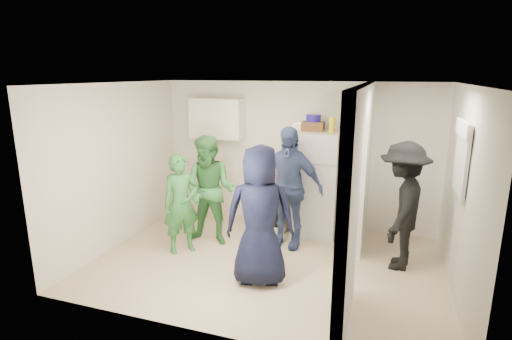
{
  "coord_description": "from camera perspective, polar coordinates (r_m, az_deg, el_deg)",
  "views": [
    {
      "loc": [
        1.53,
        -4.98,
        2.64
      ],
      "look_at": [
        -0.29,
        0.4,
        1.25
      ],
      "focal_mm": 28.0,
      "sensor_mm": 36.0,
      "label": 1
    }
  ],
  "objects": [
    {
      "name": "person_denim",
      "position": [
        6.1,
        4.52,
        -2.48
      ],
      "size": [
        1.13,
        0.55,
        1.88
      ],
      "primitive_type": "imported",
      "rotation": [
        0.0,
        0.0,
        -0.08
      ],
      "color": "#334971",
      "rests_on": "floor"
    },
    {
      "name": "spice_shelf",
      "position": [
        6.92,
        5.59,
        2.95
      ],
      "size": [
        0.35,
        0.08,
        0.03
      ],
      "primitive_type": "cube",
      "color": "olive",
      "rests_on": "wall_back"
    },
    {
      "name": "nook_window",
      "position": [
        5.34,
        27.49,
        1.51
      ],
      "size": [
        0.03,
        0.7,
        0.8
      ],
      "primitive_type": "cube",
      "color": "black",
      "rests_on": "wall_right"
    },
    {
      "name": "bottle_h",
      "position": [
        6.79,
        -0.85,
        -0.18
      ],
      "size": [
        0.06,
        0.06,
        0.26
      ],
      "primitive_type": "cylinder",
      "color": "silver",
      "rests_on": "stove"
    },
    {
      "name": "person_nook",
      "position": [
        5.76,
        20.14,
        -4.86
      ],
      "size": [
        0.82,
        1.23,
        1.77
      ],
      "primitive_type": "imported",
      "rotation": [
        0.0,
        0.0,
        -1.72
      ],
      "color": "black",
      "rests_on": "floor"
    },
    {
      "name": "bottle_g",
      "position": [
        6.88,
        4.26,
        0.06
      ],
      "size": [
        0.08,
        0.08,
        0.28
      ],
      "primitive_type": "cylinder",
      "color": "olive",
      "rests_on": "stove"
    },
    {
      "name": "bottle_e",
      "position": [
        6.95,
        3.16,
        0.21
      ],
      "size": [
        0.06,
        0.06,
        0.28
      ],
      "primitive_type": "cylinder",
      "color": "#99A6AA",
      "rests_on": "stove"
    },
    {
      "name": "wall_back",
      "position": [
        6.99,
        5.66,
        2.22
      ],
      "size": [
        4.8,
        0.0,
        4.8
      ],
      "primitive_type": "plane",
      "rotation": [
        1.57,
        0.0,
        0.0
      ],
      "color": "silver",
      "rests_on": "floor"
    },
    {
      "name": "blue_bowl",
      "position": [
        6.52,
        8.2,
        7.33
      ],
      "size": [
        0.24,
        0.24,
        0.11
      ],
      "primitive_type": "cylinder",
      "color": "#1C148F",
      "rests_on": "wicker_basket"
    },
    {
      "name": "bottle_c",
      "position": [
        6.97,
        1.63,
        0.4
      ],
      "size": [
        0.08,
        0.08,
        0.31
      ],
      "primitive_type": "cylinder",
      "color": "#9497A0",
      "rests_on": "stove"
    },
    {
      "name": "bottle_b",
      "position": [
        6.8,
        0.35,
        -0.23
      ],
      "size": [
        0.08,
        0.08,
        0.24
      ],
      "primitive_type": "cylinder",
      "color": "#184827",
      "rests_on": "stove"
    },
    {
      "name": "person_green_center",
      "position": [
        6.23,
        -6.6,
        -2.96
      ],
      "size": [
        0.86,
        0.68,
        1.72
      ],
      "primitive_type": "imported",
      "rotation": [
        0.0,
        0.0,
        0.04
      ],
      "color": "#387C36",
      "rests_on": "floor"
    },
    {
      "name": "nook_window_frame",
      "position": [
        5.34,
        27.33,
        1.52
      ],
      "size": [
        0.04,
        0.76,
        0.86
      ],
      "primitive_type": "cube",
      "color": "white",
      "rests_on": "wall_right"
    },
    {
      "name": "nook_valance",
      "position": [
        5.28,
        27.48,
        5.26
      ],
      "size": [
        0.04,
        0.82,
        0.18
      ],
      "primitive_type": "cube",
      "color": "white",
      "rests_on": "wall_right"
    },
    {
      "name": "floor",
      "position": [
        5.84,
        1.46,
        -13.13
      ],
      "size": [
        4.8,
        4.8,
        0.0
      ],
      "primitive_type": "plane",
      "color": "tan",
      "rests_on": "ground"
    },
    {
      "name": "wall_front",
      "position": [
        3.87,
        -5.95,
        -7.34
      ],
      "size": [
        4.8,
        0.0,
        4.8
      ],
      "primitive_type": "plane",
      "rotation": [
        -1.57,
        0.0,
        0.0
      ],
      "color": "silver",
      "rests_on": "floor"
    },
    {
      "name": "stove",
      "position": [
        6.98,
        1.86,
        -4.63
      ],
      "size": [
        0.73,
        0.61,
        0.87
      ],
      "primitive_type": "cube",
      "color": "white",
      "rests_on": "floor"
    },
    {
      "name": "partition_header",
      "position": [
        5.0,
        15.06,
        9.4
      ],
      "size": [
        0.12,
        1.0,
        0.4
      ],
      "primitive_type": "cube",
      "color": "silver",
      "rests_on": "partition_pier_back"
    },
    {
      "name": "person_green_left",
      "position": [
        6.03,
        -10.63,
        -4.76
      ],
      "size": [
        0.64,
        0.64,
        1.5
      ],
      "primitive_type": "imported",
      "rotation": [
        0.0,
        0.0,
        0.8
      ],
      "color": "#317B3C",
      "rests_on": "floor"
    },
    {
      "name": "person_navy",
      "position": [
        5.0,
        0.56,
        -6.57
      ],
      "size": [
        1.0,
        0.78,
        1.8
      ],
      "primitive_type": "imported",
      "rotation": [
        0.0,
        0.0,
        -2.89
      ],
      "color": "black",
      "rests_on": "floor"
    },
    {
      "name": "upper_cabinet",
      "position": [
        7.17,
        -5.61,
        7.37
      ],
      "size": [
        0.95,
        0.34,
        0.7
      ],
      "primitive_type": "cube",
      "color": "silver",
      "rests_on": "wall_back"
    },
    {
      "name": "bottle_d",
      "position": [
        6.75,
        1.82,
        0.03
      ],
      "size": [
        0.07,
        0.07,
        0.33
      ],
      "primitive_type": "cylinder",
      "color": "brown",
      "rests_on": "stove"
    },
    {
      "name": "wicker_basket",
      "position": [
        6.53,
        8.16,
        6.2
      ],
      "size": [
        0.35,
        0.25,
        0.15
      ],
      "primitive_type": "cube",
      "color": "brown",
      "rests_on": "fridge"
    },
    {
      "name": "yellow_cup_stack_top",
      "position": [
        6.33,
        10.78,
        6.31
      ],
      "size": [
        0.09,
        0.09,
        0.25
      ],
      "primitive_type": "cylinder",
      "color": "yellow",
      "rests_on": "fridge"
    },
    {
      "name": "partition_pier_back",
      "position": [
        6.24,
        15.17,
        0.41
      ],
      "size": [
        0.12,
        1.2,
        2.5
      ],
      "primitive_type": "cube",
      "color": "silver",
      "rests_on": "floor"
    },
    {
      "name": "wall_right",
      "position": [
        5.24,
        27.53,
        -3.22
      ],
      "size": [
        0.0,
        3.4,
        3.4
      ],
      "primitive_type": "plane",
      "rotation": [
        1.57,
        0.0,
        -1.57
      ],
      "color": "silver",
      "rests_on": "floor"
    },
    {
      "name": "partition_pier_front",
      "position": [
        4.13,
        13.09,
        -6.26
      ],
      "size": [
        0.12,
        1.2,
        2.5
      ],
      "primitive_type": "cube",
      "color": "silver",
      "rests_on": "floor"
    },
    {
      "name": "red_cup",
      "position": [
        6.6,
        3.22,
        -1.24
      ],
      "size": [
        0.09,
        0.09,
        0.12
      ],
      "primitive_type": "cylinder",
      "color": "#BC0C34",
      "rests_on": "stove"
    },
    {
      "name": "yellow_cup_stack_stove",
      "position": [
        6.66,
        0.36,
        -0.5
      ],
      "size": [
        0.09,
        0.09,
        0.25
      ],
      "primitive_type": "cylinder",
      "color": "#CDDD12",
      "rests_on": "stove"
    },
    {
      "name": "wall_left",
      "position": [
        6.49,
        -19.14,
        0.62
      ],
      "size": [
        0.0,
        3.4,
        3.4
      ],
      "primitive_type": "plane",
      "rotation": [
        1.57,
        0.0,
        1.57
      ],
      "color": "silver",
      "rests_on": "floor"
    },
    {
      "name": "fridge",
      "position": [
        6.65,
        8.65,
        -1.92
      ],
      "size": [
        0.71,
        0.69,
        1.72
      ],
      "primitive_type": "cube",
      "color": "silver",
      "rests_on": "floor"
    },
    {
      "name": "bottle_a",
      "position": [
        7.03,
        -0.05,
        0.37
      ],
      "size": [
        0.06,
        0.06,
        0.28
      ],
      "primitive_type": "cylinder",
      "color": "#663114",
      "rests_on": "stove"
    },
    {
      "name": "bottle_f",
      "position": [
        6.78,
        3.39,
        -0.21
      ],
      "size": [
        0.07,
        0.07,
        0.26
      ],
      "primitive_type": "cylinder",
      "color": "#1E4117",
      "rests_on": "stove"
    },
    {
      "name": "bottle_i",
      "position": [
        6.88,
        2.44,
        0.26
      ],
      "size": [
        0.07,
        0.07,
        0.32
      ],
      "primitive_type": "cylinder",
      "color": "#5C2F0F",
      "rests_on": "stove"
    },
    {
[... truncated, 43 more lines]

